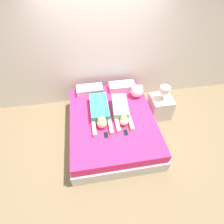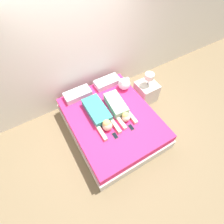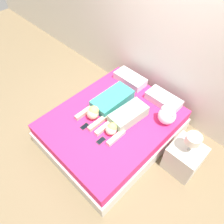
# 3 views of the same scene
# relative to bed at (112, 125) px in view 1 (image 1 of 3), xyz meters

# --- Properties ---
(ground_plane) EXTENTS (12.00, 12.00, 0.00)m
(ground_plane) POSITION_rel_bed_xyz_m (0.00, 0.00, -0.24)
(ground_plane) COLOR #7F6B4C
(wall_back) EXTENTS (12.00, 0.06, 2.60)m
(wall_back) POSITION_rel_bed_xyz_m (0.00, 1.22, 1.06)
(wall_back) COLOR white
(wall_back) RESTS_ON ground_plane
(bed) EXTENTS (1.75, 2.14, 0.49)m
(bed) POSITION_rel_bed_xyz_m (0.00, 0.00, 0.00)
(bed) COLOR beige
(bed) RESTS_ON ground_plane
(pillow_head_left) EXTENTS (0.60, 0.29, 0.14)m
(pillow_head_left) POSITION_rel_bed_xyz_m (-0.38, 0.86, 0.32)
(pillow_head_left) COLOR silver
(pillow_head_left) RESTS_ON bed
(pillow_head_right) EXTENTS (0.60, 0.29, 0.14)m
(pillow_head_right) POSITION_rel_bed_xyz_m (0.38, 0.86, 0.32)
(pillow_head_right) COLOR silver
(pillow_head_right) RESTS_ON bed
(person_left) EXTENTS (0.38, 1.04, 0.23)m
(person_left) POSITION_rel_bed_xyz_m (-0.23, 0.12, 0.34)
(person_left) COLOR teal
(person_left) RESTS_ON bed
(person_right) EXTENTS (0.36, 0.91, 0.20)m
(person_right) POSITION_rel_bed_xyz_m (0.20, 0.07, 0.34)
(person_right) COLOR #8CBF99
(person_right) RESTS_ON bed
(cell_phone_left) EXTENTS (0.08, 0.14, 0.01)m
(cell_phone_left) POSITION_rel_bed_xyz_m (-0.18, -0.42, 0.26)
(cell_phone_left) COLOR #2D2D33
(cell_phone_left) RESTS_ON bed
(cell_phone_right) EXTENTS (0.08, 0.14, 0.01)m
(cell_phone_right) POSITION_rel_bed_xyz_m (0.19, -0.43, 0.26)
(cell_phone_right) COLOR #2D2D33
(cell_phone_right) RESTS_ON bed
(plush_toy) EXTENTS (0.28, 0.28, 0.29)m
(plush_toy) POSITION_rel_bed_xyz_m (0.65, 0.55, 0.40)
(plush_toy) COLOR white
(plush_toy) RESTS_ON bed
(nightstand) EXTENTS (0.47, 0.47, 0.83)m
(nightstand) POSITION_rel_bed_xyz_m (1.20, 0.35, 0.04)
(nightstand) COLOR beige
(nightstand) RESTS_ON ground_plane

